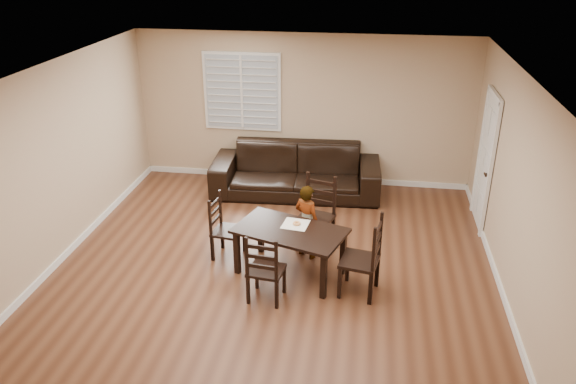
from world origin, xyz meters
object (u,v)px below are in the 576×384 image
object	(u,v)px
chair_far	(263,274)
child	(307,221)
chair_near	(319,213)
chair_left	(220,229)
sofa	(296,171)
dining_table	(290,236)
donut	(297,223)
chair_right	(370,261)

from	to	relation	value
chair_far	child	size ratio (longest dim) A/B	0.86
chair_near	chair_left	bearing A→B (deg)	-141.19
child	sofa	world-z (taller)	child
chair_left	dining_table	bearing A→B (deg)	-99.67
chair_near	child	xyz separation A→B (m)	(-0.13, -0.40, 0.06)
chair_far	child	world-z (taller)	child
dining_table	sofa	distance (m)	2.63
chair_left	donut	distance (m)	1.16
donut	sofa	xyz separation A→B (m)	(-0.35, 2.46, -0.27)
chair_left	sofa	distance (m)	2.40
chair_far	child	bearing A→B (deg)	-100.73
chair_right	sofa	size ratio (longest dim) A/B	0.37
chair_left	chair_right	xyz separation A→B (m)	(2.10, -0.66, 0.07)
chair_far	dining_table	bearing A→B (deg)	-100.02
dining_table	chair_right	size ratio (longest dim) A/B	1.49
donut	sofa	size ratio (longest dim) A/B	0.04
chair_near	chair_right	bearing A→B (deg)	-41.84
dining_table	sofa	world-z (taller)	sofa
dining_table	child	bearing A→B (deg)	90.00
dining_table	chair_near	size ratio (longest dim) A/B	1.49
dining_table	donut	size ratio (longest dim) A/B	15.08
dining_table	child	xyz separation A→B (m)	(0.16, 0.49, -0.03)
chair_right	child	world-z (taller)	child
chair_far	chair_right	world-z (taller)	chair_right
chair_left	donut	xyz separation A→B (m)	(1.11, -0.18, 0.27)
dining_table	child	world-z (taller)	child
child	donut	distance (m)	0.39
child	chair_right	bearing A→B (deg)	168.95
chair_right	sofa	distance (m)	3.23
chair_right	donut	xyz separation A→B (m)	(-0.99, 0.48, 0.20)
chair_right	child	distance (m)	1.22
dining_table	chair_near	bearing A→B (deg)	90.35
dining_table	donut	bearing A→B (deg)	83.66
sofa	chair_far	bearing A→B (deg)	-91.94
chair_near	chair_right	xyz separation A→B (m)	(0.77, -1.22, 0.00)
chair_near	donut	size ratio (longest dim) A/B	10.10
dining_table	chair_near	xyz separation A→B (m)	(0.29, 0.89, -0.09)
sofa	chair_near	bearing A→B (deg)	-74.55
chair_far	sofa	xyz separation A→B (m)	(-0.06, 3.34, -0.00)
chair_left	child	distance (m)	1.22
child	chair_left	bearing A→B (deg)	39.40
chair_far	chair_left	world-z (taller)	chair_far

